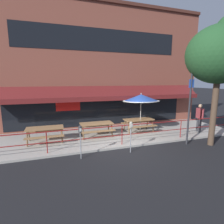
% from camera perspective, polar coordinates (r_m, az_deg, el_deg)
% --- Properties ---
extents(ground_plane, '(120.00, 120.00, 0.00)m').
position_cam_1_polar(ground_plane, '(8.54, 3.99, -11.77)').
color(ground_plane, black).
extents(patio_deck, '(15.00, 4.00, 0.10)m').
position_cam_1_polar(patio_deck, '(10.29, -0.21, -7.57)').
color(patio_deck, '#ADA89E').
rests_on(patio_deck, ground).
extents(restaurant_building, '(15.00, 1.60, 8.16)m').
position_cam_1_polar(restaurant_building, '(11.97, -3.59, 14.29)').
color(restaurant_building, brown).
rests_on(restaurant_building, ground).
extents(patio_railing, '(13.84, 0.04, 0.97)m').
position_cam_1_polar(patio_railing, '(8.54, 3.30, -6.07)').
color(patio_railing, maroon).
rests_on(patio_railing, patio_deck).
extents(picnic_table_left, '(1.80, 1.42, 0.76)m').
position_cam_1_polar(picnic_table_left, '(9.49, -21.03, -5.67)').
color(picnic_table_left, '#997047').
rests_on(picnic_table_left, patio_deck).
extents(picnic_table_centre, '(1.80, 1.42, 0.76)m').
position_cam_1_polar(picnic_table_centre, '(9.83, -5.08, -4.47)').
color(picnic_table_centre, '#997047').
rests_on(picnic_table_centre, patio_deck).
extents(picnic_table_right, '(1.80, 1.42, 0.76)m').
position_cam_1_polar(picnic_table_right, '(10.88, 8.68, -3.11)').
color(picnic_table_right, '#997047').
rests_on(picnic_table_right, patio_deck).
extents(patio_umbrella_right, '(2.14, 2.14, 2.38)m').
position_cam_1_polar(patio_umbrella_right, '(10.44, 9.46, 4.51)').
color(patio_umbrella_right, '#B7B2A8').
rests_on(patio_umbrella_right, patio_deck).
extents(pedestrian_walking, '(0.29, 0.62, 1.71)m').
position_cam_1_polar(pedestrian_walking, '(11.79, 26.67, -1.32)').
color(pedestrian_walking, '#333338').
rests_on(pedestrian_walking, patio_deck).
extents(parking_meter_near, '(0.15, 0.16, 1.42)m').
position_cam_1_polar(parking_meter_near, '(7.19, -10.32, -6.47)').
color(parking_meter_near, gray).
rests_on(parking_meter_near, ground).
extents(parking_meter_far, '(0.15, 0.16, 1.42)m').
position_cam_1_polar(parking_meter_far, '(7.74, 6.20, -5.14)').
color(parking_meter_far, gray).
rests_on(parking_meter_far, ground).
extents(street_sign_pole, '(0.28, 0.09, 4.24)m').
position_cam_1_polar(street_sign_pole, '(9.34, 24.07, 3.11)').
color(street_sign_pole, '#2D2D33').
rests_on(street_sign_pole, ground).
extents(street_tree_curbside, '(3.14, 2.83, 6.18)m').
position_cam_1_polar(street_tree_curbside, '(9.86, 32.45, 16.46)').
color(street_tree_curbside, brown).
rests_on(street_tree_curbside, ground).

